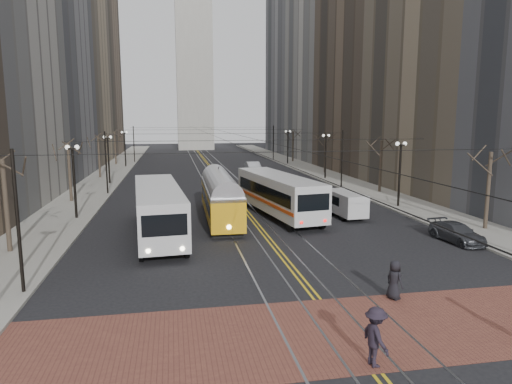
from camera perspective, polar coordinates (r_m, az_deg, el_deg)
name	(u,v)px	position (r m, az deg, el deg)	size (l,w,h in m)	color
ground	(311,292)	(21.63, 6.88, -12.25)	(260.00, 260.00, 0.00)	black
sidewalk_left	(107,177)	(65.29, -18.16, 1.83)	(5.00, 140.00, 0.15)	gray
sidewalk_right	(318,172)	(68.03, 7.75, 2.48)	(5.00, 140.00, 0.15)	gray
crosswalk_band	(343,331)	(18.17, 10.77, -16.66)	(25.00, 6.00, 0.01)	brown
streetcar_rails	(217,175)	(64.98, -4.94, 2.15)	(4.80, 130.00, 0.02)	gray
centre_lines	(217,175)	(64.97, -4.94, 2.16)	(0.42, 130.00, 0.01)	gold
building_left_mid	(16,47)	(68.64, -27.84, 15.76)	(16.00, 20.00, 34.00)	slate
building_left_midfar	(38,9)	(89.71, -25.59, 19.94)	(20.00, 20.00, 52.00)	gray
building_left_far	(77,61)	(107.67, -21.47, 15.00)	(16.00, 20.00, 40.00)	brown
building_right_mid	(386,56)	(73.04, 15.96, 15.98)	(16.00, 20.00, 34.00)	brown
building_right_midfar	(350,21)	(93.37, 11.63, 20.16)	(20.00, 20.00, 52.00)	#A4A19A
building_right_far	(308,66)	(110.52, 6.52, 15.38)	(16.00, 20.00, 40.00)	slate
clock_tower	(193,6)	(124.57, -7.91, 22.09)	(12.00, 12.00, 66.00)	#B2AFA5
lamp_posts	(231,167)	(48.61, -3.14, 3.14)	(27.60, 57.20, 5.60)	black
street_trees	(224,161)	(55.03, -4.00, 3.83)	(31.68, 53.28, 5.60)	#382D23
trolley_wires	(224,154)	(54.54, -3.96, 4.81)	(25.96, 120.00, 6.60)	black
transit_bus	(158,211)	(31.52, -12.13, -2.36)	(2.82, 13.54, 3.38)	silver
streetcar	(220,201)	(35.81, -4.46, -1.16)	(2.33, 12.55, 2.96)	gold
rear_bus	(278,196)	(37.10, 2.79, -0.48)	(2.79, 12.85, 3.35)	silver
cargo_van	(345,205)	(37.33, 11.12, -1.59)	(1.79, 4.64, 2.05)	silver
sedan_grey	(260,180)	(53.71, 0.53, 1.50)	(1.71, 4.26, 1.45)	#45474D
sedan_silver	(253,168)	(65.86, -0.35, 3.03)	(1.82, 5.23, 1.72)	#ACAEB4
sedan_parked	(457,233)	(32.20, 23.81, -4.67)	(1.72, 4.24, 1.23)	#3E4045
pedestrian_a	(394,280)	(21.24, 16.91, -10.46)	(0.85, 0.56, 1.75)	black
pedestrian_d	(376,337)	(15.73, 14.72, -17.09)	(1.27, 0.73, 1.96)	black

